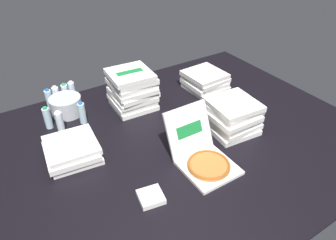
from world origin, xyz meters
The scene contains 15 objects.
ground_plane centered at (0.00, 0.00, -0.01)m, with size 3.20×2.40×0.02m, color black.
open_pizza_box centered at (0.03, -0.35, 0.07)m, with size 0.37×0.53×0.37m.
pizza_stack_center_far centered at (-0.04, 0.65, 0.18)m, with size 0.42×0.41×0.37m.
pizza_stack_right_mid centered at (0.50, -0.14, 0.14)m, with size 0.41×0.41×0.27m.
pizza_stack_left_far centered at (-0.77, 0.24, 0.07)m, with size 0.43×0.42×0.14m.
pizza_stack_center_near centered at (0.76, 0.56, 0.09)m, with size 0.40×0.41×0.18m.
ice_bucket centered at (-0.62, 0.86, 0.08)m, with size 0.29×0.29×0.17m, color #B7BABF.
water_bottle_0 centered at (-0.49, 1.06, 0.10)m, with size 0.06×0.06×0.21m.
water_bottle_1 centered at (-0.82, 0.73, 0.10)m, with size 0.06×0.06×0.21m.
water_bottle_2 centered at (-0.56, 1.05, 0.10)m, with size 0.06×0.06×0.21m.
water_bottle_3 centered at (-0.75, 0.61, 0.10)m, with size 0.06×0.06×0.21m.
water_bottle_4 centered at (-0.65, 1.05, 0.10)m, with size 0.06×0.06×0.21m.
water_bottle_5 centered at (-0.72, 1.03, 0.10)m, with size 0.06×0.06×0.21m.
water_bottle_6 centered at (-0.54, 0.64, 0.10)m, with size 0.06×0.06×0.21m.
napkin_pile centered at (-0.47, -0.44, 0.02)m, with size 0.16×0.16×0.04m, color white.
Camera 1 is at (-1.11, -1.67, 1.62)m, focal length 33.21 mm.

